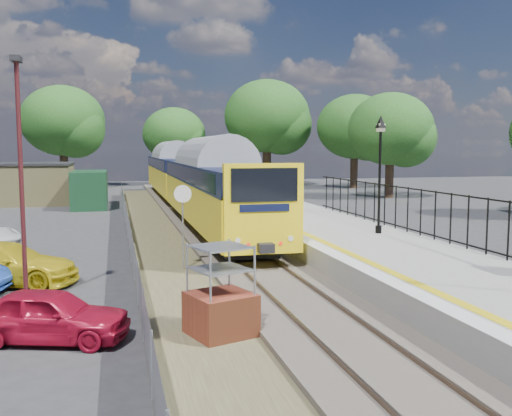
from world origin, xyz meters
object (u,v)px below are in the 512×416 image
object	(u,v)px
train	(187,176)
speed_sign	(183,212)
brick_plinth	(221,293)
victorian_lamp_north	(380,146)
carpark_lamp	(21,165)
car_yellow	(5,264)
car_red	(49,315)

from	to	relation	value
train	speed_sign	xyz separation A→B (m)	(-2.50, -19.00, -0.29)
train	brick_plinth	world-z (taller)	train
victorian_lamp_north	carpark_lamp	xyz separation A→B (m)	(-12.42, -4.38, -0.51)
carpark_lamp	train	bearing A→B (deg)	72.34
car_yellow	car_red	bearing A→B (deg)	-144.08
victorian_lamp_north	carpark_lamp	bearing A→B (deg)	-160.60
victorian_lamp_north	speed_sign	size ratio (longest dim) A/B	1.54
brick_plinth	carpark_lamp	size ratio (longest dim) A/B	0.32
brick_plinth	car_yellow	bearing A→B (deg)	130.82
train	car_red	world-z (taller)	train
speed_sign	victorian_lamp_north	bearing A→B (deg)	11.34
car_red	carpark_lamp	bearing A→B (deg)	33.93
train	car_yellow	bearing A→B (deg)	-112.45
brick_plinth	car_yellow	size ratio (longest dim) A/B	0.47
speed_sign	car_red	distance (m)	7.65
victorian_lamp_north	speed_sign	world-z (taller)	victorian_lamp_north
speed_sign	train	bearing A→B (deg)	86.58
train	car_red	distance (m)	26.34
carpark_lamp	car_yellow	bearing A→B (deg)	109.72
victorian_lamp_north	brick_plinth	xyz separation A→B (m)	(-7.80, -8.12, -3.29)
victorian_lamp_north	car_red	size ratio (longest dim) A/B	1.32
speed_sign	carpark_lamp	distance (m)	5.99
car_red	car_yellow	distance (m)	6.21
victorian_lamp_north	train	bearing A→B (deg)	106.40
carpark_lamp	car_yellow	size ratio (longest dim) A/B	1.46
speed_sign	car_yellow	xyz separation A→B (m)	(-5.61, -0.63, -1.40)
victorian_lamp_north	train	xyz separation A→B (m)	(-5.30, 18.01, -1.96)
brick_plinth	victorian_lamp_north	bearing A→B (deg)	46.16
brick_plinth	speed_sign	distance (m)	7.20
carpark_lamp	brick_plinth	bearing A→B (deg)	-39.00
car_red	car_yellow	xyz separation A→B (m)	(-1.90, 5.91, 0.06)
brick_plinth	car_red	size ratio (longest dim) A/B	0.60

